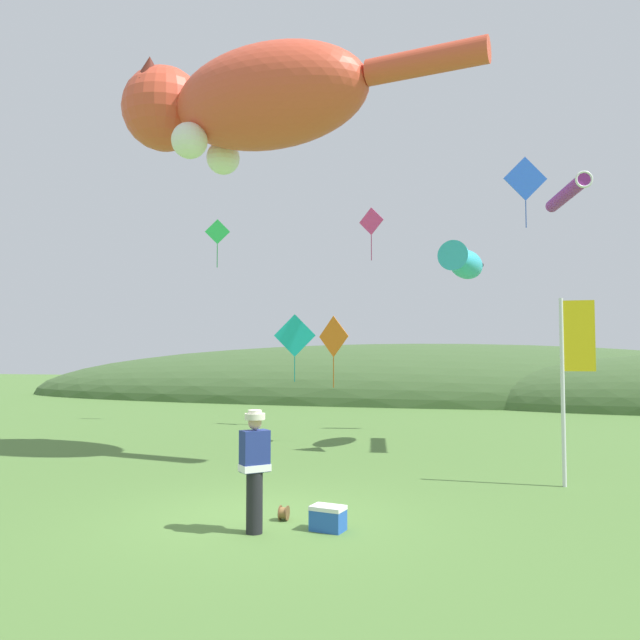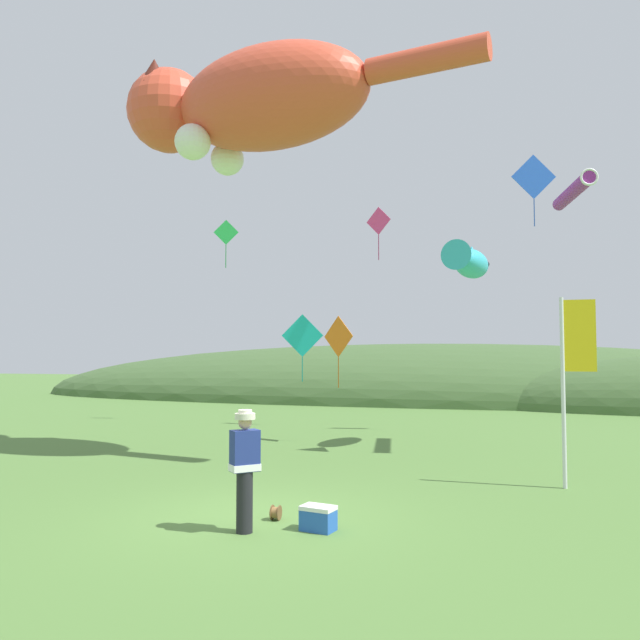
{
  "view_description": "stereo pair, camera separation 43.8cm",
  "coord_description": "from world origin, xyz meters",
  "px_view_note": "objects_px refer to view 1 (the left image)",
  "views": [
    {
      "loc": [
        3.3,
        -9.46,
        2.59
      ],
      "look_at": [
        0.0,
        4.0,
        3.35
      ],
      "focal_mm": 35.0,
      "sensor_mm": 36.0,
      "label": 1
    },
    {
      "loc": [
        3.72,
        -9.35,
        2.59
      ],
      "look_at": [
        0.0,
        4.0,
        3.35
      ],
      "focal_mm": 35.0,
      "sensor_mm": 36.0,
      "label": 2
    }
  ],
  "objects_px": {
    "kite_giant_cat": "(245,103)",
    "kite_diamond_teal": "(295,336)",
    "kite_diamond_blue": "(525,179)",
    "kite_diamond_green": "(217,232)",
    "kite_diamond_pink": "(371,222)",
    "festival_attendant": "(255,467)",
    "kite_tube_streamer": "(567,193)",
    "kite_spool": "(284,513)",
    "picnic_cooler": "(328,518)",
    "festival_banner_pole": "(571,363)",
    "kite_diamond_orange": "(334,337)",
    "kite_fish_windsock": "(464,263)"
  },
  "relations": [
    {
      "from": "kite_spool",
      "to": "picnic_cooler",
      "type": "height_order",
      "value": "picnic_cooler"
    },
    {
      "from": "kite_spool",
      "to": "kite_fish_windsock",
      "type": "height_order",
      "value": "kite_fish_windsock"
    },
    {
      "from": "kite_giant_cat",
      "to": "kite_diamond_blue",
      "type": "xyz_separation_m",
      "value": [
        7.47,
        6.29,
        -0.79
      ]
    },
    {
      "from": "kite_diamond_blue",
      "to": "kite_diamond_orange",
      "type": "xyz_separation_m",
      "value": [
        -5.76,
        -3.33,
        -5.27
      ]
    },
    {
      "from": "kite_giant_cat",
      "to": "kite_diamond_pink",
      "type": "distance_m",
      "value": 7.24
    },
    {
      "from": "kite_diamond_green",
      "to": "kite_diamond_pink",
      "type": "relative_size",
      "value": 0.99
    },
    {
      "from": "kite_giant_cat",
      "to": "kite_diamond_teal",
      "type": "height_order",
      "value": "kite_giant_cat"
    },
    {
      "from": "festival_attendant",
      "to": "kite_diamond_orange",
      "type": "height_order",
      "value": "kite_diamond_orange"
    },
    {
      "from": "festival_attendant",
      "to": "kite_spool",
      "type": "bearing_deg",
      "value": 74.76
    },
    {
      "from": "kite_diamond_green",
      "to": "kite_diamond_pink",
      "type": "bearing_deg",
      "value": -4.43
    },
    {
      "from": "kite_diamond_green",
      "to": "kite_giant_cat",
      "type": "bearing_deg",
      "value": -61.95
    },
    {
      "from": "festival_attendant",
      "to": "kite_tube_streamer",
      "type": "height_order",
      "value": "kite_tube_streamer"
    },
    {
      "from": "picnic_cooler",
      "to": "kite_diamond_pink",
      "type": "xyz_separation_m",
      "value": [
        -1.33,
        12.57,
        7.09
      ]
    },
    {
      "from": "festival_banner_pole",
      "to": "kite_diamond_teal",
      "type": "distance_m",
      "value": 11.93
    },
    {
      "from": "kite_spool",
      "to": "kite_fish_windsock",
      "type": "relative_size",
      "value": 0.07
    },
    {
      "from": "picnic_cooler",
      "to": "kite_diamond_orange",
      "type": "xyz_separation_m",
      "value": [
        -1.89,
        8.92,
        2.92
      ]
    },
    {
      "from": "festival_banner_pole",
      "to": "kite_tube_streamer",
      "type": "bearing_deg",
      "value": 81.91
    },
    {
      "from": "kite_spool",
      "to": "kite_diamond_pink",
      "type": "height_order",
      "value": "kite_diamond_pink"
    },
    {
      "from": "kite_giant_cat",
      "to": "kite_diamond_blue",
      "type": "relative_size",
      "value": 4.19
    },
    {
      "from": "kite_giant_cat",
      "to": "kite_spool",
      "type": "bearing_deg",
      "value": -63.24
    },
    {
      "from": "kite_spool",
      "to": "picnic_cooler",
      "type": "relative_size",
      "value": 0.42
    },
    {
      "from": "festival_banner_pole",
      "to": "kite_diamond_green",
      "type": "bearing_deg",
      "value": 141.68
    },
    {
      "from": "kite_diamond_green",
      "to": "festival_attendant",
      "type": "bearing_deg",
      "value": -64.6
    },
    {
      "from": "kite_tube_streamer",
      "to": "kite_diamond_green",
      "type": "relative_size",
      "value": 1.54
    },
    {
      "from": "kite_diamond_teal",
      "to": "festival_attendant",
      "type": "bearing_deg",
      "value": -76.36
    },
    {
      "from": "kite_fish_windsock",
      "to": "kite_diamond_orange",
      "type": "relative_size",
      "value": 1.44
    },
    {
      "from": "kite_diamond_blue",
      "to": "kite_diamond_green",
      "type": "xyz_separation_m",
      "value": [
        -11.25,
        0.79,
        -1.1
      ]
    },
    {
      "from": "kite_giant_cat",
      "to": "kite_tube_streamer",
      "type": "xyz_separation_m",
      "value": [
        8.24,
        2.64,
        -2.25
      ]
    },
    {
      "from": "kite_diamond_blue",
      "to": "festival_attendant",
      "type": "bearing_deg",
      "value": -111.09
    },
    {
      "from": "kite_diamond_teal",
      "to": "kite_diamond_blue",
      "type": "bearing_deg",
      "value": -3.28
    },
    {
      "from": "kite_fish_windsock",
      "to": "kite_diamond_blue",
      "type": "height_order",
      "value": "kite_diamond_blue"
    },
    {
      "from": "picnic_cooler",
      "to": "kite_tube_streamer",
      "type": "xyz_separation_m",
      "value": [
        4.63,
        8.6,
        6.74
      ]
    },
    {
      "from": "kite_diamond_blue",
      "to": "picnic_cooler",
      "type": "bearing_deg",
      "value": -107.52
    },
    {
      "from": "kite_fish_windsock",
      "to": "kite_tube_streamer",
      "type": "relative_size",
      "value": 1.07
    },
    {
      "from": "kite_fish_windsock",
      "to": "kite_diamond_teal",
      "type": "bearing_deg",
      "value": 146.14
    },
    {
      "from": "kite_spool",
      "to": "kite_diamond_blue",
      "type": "bearing_deg",
      "value": 68.55
    },
    {
      "from": "kite_spool",
      "to": "festival_banner_pole",
      "type": "bearing_deg",
      "value": 37.55
    },
    {
      "from": "picnic_cooler",
      "to": "kite_diamond_pink",
      "type": "relative_size",
      "value": 0.29
    },
    {
      "from": "kite_spool",
      "to": "picnic_cooler",
      "type": "xyz_separation_m",
      "value": [
        0.8,
        -0.38,
        0.07
      ]
    },
    {
      "from": "festival_attendant",
      "to": "kite_spool",
      "type": "height_order",
      "value": "festival_attendant"
    },
    {
      "from": "kite_spool",
      "to": "kite_diamond_blue",
      "type": "distance_m",
      "value": 15.19
    },
    {
      "from": "kite_giant_cat",
      "to": "kite_fish_windsock",
      "type": "relative_size",
      "value": 3.25
    },
    {
      "from": "festival_banner_pole",
      "to": "kite_diamond_blue",
      "type": "height_order",
      "value": "kite_diamond_blue"
    },
    {
      "from": "kite_fish_windsock",
      "to": "kite_diamond_orange",
      "type": "bearing_deg",
      "value": 175.65
    },
    {
      "from": "kite_diamond_green",
      "to": "kite_tube_streamer",
      "type": "bearing_deg",
      "value": -20.27
    },
    {
      "from": "kite_diamond_teal",
      "to": "kite_diamond_orange",
      "type": "bearing_deg",
      "value": -58.88
    },
    {
      "from": "kite_tube_streamer",
      "to": "kite_diamond_teal",
      "type": "distance_m",
      "value": 10.39
    },
    {
      "from": "kite_diamond_teal",
      "to": "picnic_cooler",
      "type": "bearing_deg",
      "value": -71.78
    },
    {
      "from": "kite_tube_streamer",
      "to": "kite_diamond_green",
      "type": "distance_m",
      "value": 12.81
    },
    {
      "from": "kite_giant_cat",
      "to": "kite_diamond_teal",
      "type": "distance_m",
      "value": 8.99
    }
  ]
}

